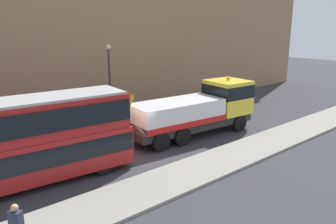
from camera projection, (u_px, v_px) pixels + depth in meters
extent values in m
plane|color=#38383D|center=(128.00, 155.00, 19.54)|extent=(120.00, 120.00, 0.00)
cube|color=gray|center=(178.00, 178.00, 16.45)|extent=(60.00, 2.80, 0.15)
cube|color=#9E7A5B|center=(57.00, 13.00, 23.56)|extent=(60.00, 1.20, 16.00)
cube|color=#2D2D2D|center=(192.00, 123.00, 22.61)|extent=(9.16, 3.03, 0.55)
cube|color=yellow|center=(228.00, 96.00, 24.05)|extent=(2.83, 2.83, 2.30)
cube|color=black|center=(228.00, 90.00, 23.94)|extent=(2.86, 2.86, 0.90)
cube|color=silver|center=(177.00, 112.00, 21.63)|extent=(6.31, 3.15, 1.40)
cube|color=red|center=(177.00, 120.00, 21.77)|extent=(6.32, 3.20, 0.36)
cylinder|color=#B79914|center=(125.00, 117.00, 19.47)|extent=(1.25, 0.39, 2.52)
sphere|color=orange|center=(228.00, 79.00, 23.73)|extent=(0.24, 0.24, 0.24)
cylinder|color=black|center=(217.00, 116.00, 25.42)|extent=(1.19, 0.45, 1.16)
cylinder|color=black|center=(239.00, 123.00, 23.67)|extent=(1.19, 0.45, 1.16)
cylinder|color=black|center=(162.00, 128.00, 22.60)|extent=(1.19, 0.45, 1.16)
cylinder|color=black|center=(182.00, 136.00, 20.85)|extent=(1.19, 0.45, 1.16)
cylinder|color=black|center=(141.00, 132.00, 21.70)|extent=(1.19, 0.45, 1.16)
cylinder|color=black|center=(161.00, 142.00, 19.95)|extent=(1.19, 0.45, 1.16)
cube|color=#AD1E1E|center=(13.00, 161.00, 15.32)|extent=(11.18, 3.50, 1.90)
cube|color=#AD1E1E|center=(9.00, 123.00, 14.87)|extent=(10.95, 3.38, 1.70)
cube|color=black|center=(13.00, 156.00, 15.26)|extent=(11.08, 3.54, 0.90)
cube|color=black|center=(8.00, 121.00, 14.84)|extent=(10.86, 3.52, 1.00)
cube|color=#B2B2B2|center=(6.00, 103.00, 14.64)|extent=(10.73, 3.26, 0.12)
cube|color=yellow|center=(121.00, 116.00, 18.12)|extent=(0.20, 1.50, 0.44)
cylinder|color=black|center=(87.00, 152.00, 18.57)|extent=(1.06, 0.39, 1.04)
cylinder|color=black|center=(104.00, 165.00, 16.87)|extent=(1.06, 0.39, 1.04)
cube|color=#2D3347|center=(16.00, 220.00, 10.72)|extent=(0.44, 0.48, 0.62)
sphere|color=tan|center=(14.00, 208.00, 10.61)|extent=(0.24, 0.24, 0.24)
cylinder|color=#38383D|center=(110.00, 87.00, 24.96)|extent=(0.16, 0.16, 5.50)
sphere|color=#EAE5C6|center=(108.00, 47.00, 24.23)|extent=(0.36, 0.36, 0.36)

